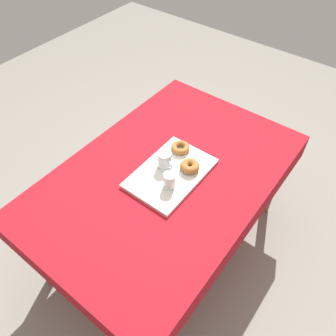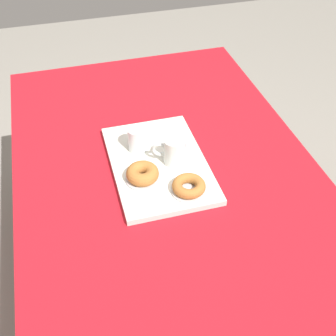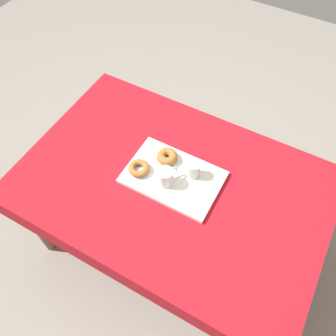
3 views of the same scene
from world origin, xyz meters
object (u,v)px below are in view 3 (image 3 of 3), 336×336
object	(u,v)px
serving_tray	(173,177)
tea_mug_left	(165,177)
donut_plate_left	(167,159)
sugar_donut_right	(139,168)
sugar_donut_left	(167,156)
dining_table	(172,192)
donut_plate_right	(139,170)
water_glass_near	(193,170)

from	to	relation	value
serving_tray	tea_mug_left	world-z (taller)	tea_mug_left
donut_plate_left	sugar_donut_right	distance (m)	0.16
donut_plate_left	sugar_donut_left	world-z (taller)	sugar_donut_left
dining_table	tea_mug_left	world-z (taller)	tea_mug_left
donut_plate_right	sugar_donut_right	bearing A→B (deg)	0.00
water_glass_near	sugar_donut_left	distance (m)	0.16
dining_table	serving_tray	size ratio (longest dim) A/B	3.25
dining_table	tea_mug_left	distance (m)	0.16
water_glass_near	donut_plate_left	size ratio (longest dim) A/B	0.79
serving_tray	donut_plate_left	world-z (taller)	donut_plate_left
serving_tray	sugar_donut_right	size ratio (longest dim) A/B	4.44
sugar_donut_left	water_glass_near	bearing A→B (deg)	173.63
dining_table	sugar_donut_right	size ratio (longest dim) A/B	14.43
tea_mug_left	donut_plate_right	world-z (taller)	tea_mug_left
dining_table	tea_mug_left	xyz separation A→B (m)	(0.03, 0.03, 0.15)
dining_table	sugar_donut_left	xyz separation A→B (m)	(0.08, -0.10, 0.14)
donut_plate_left	donut_plate_right	bearing A→B (deg)	54.91
water_glass_near	donut_plate_left	xyz separation A→B (m)	(0.16, -0.02, -0.04)
serving_tray	tea_mug_left	xyz separation A→B (m)	(0.02, 0.05, 0.06)
tea_mug_left	sugar_donut_left	distance (m)	0.14
dining_table	sugar_donut_left	distance (m)	0.19
dining_table	donut_plate_left	xyz separation A→B (m)	(0.08, -0.10, 0.11)
water_glass_near	donut_plate_right	bearing A→B (deg)	24.05
water_glass_near	sugar_donut_right	bearing A→B (deg)	24.05
serving_tray	sugar_donut_left	xyz separation A→B (m)	(0.07, -0.07, 0.04)
tea_mug_left	sugar_donut_left	bearing A→B (deg)	-64.23
serving_tray	water_glass_near	distance (m)	0.11
donut_plate_left	sugar_donut_left	size ratio (longest dim) A/B	1.06
serving_tray	donut_plate_right	bearing A→B (deg)	18.70
water_glass_near	dining_table	bearing A→B (deg)	47.58
tea_mug_left	donut_plate_left	xyz separation A→B (m)	(0.06, -0.12, -0.04)
water_glass_near	sugar_donut_left	xyz separation A→B (m)	(0.16, -0.02, -0.01)
dining_table	sugar_donut_right	distance (m)	0.22
water_glass_near	sugar_donut_right	distance (m)	0.27
tea_mug_left	donut_plate_right	size ratio (longest dim) A/B	1.00
tea_mug_left	sugar_donut_right	distance (m)	0.15
water_glass_near	sugar_donut_right	xyz separation A→B (m)	(0.25, 0.11, -0.02)
tea_mug_left	dining_table	bearing A→B (deg)	-133.48
sugar_donut_right	dining_table	bearing A→B (deg)	-169.89
serving_tray	donut_plate_left	bearing A→B (deg)	-43.93
serving_tray	donut_plate_left	xyz separation A→B (m)	(0.07, -0.07, 0.01)
dining_table	serving_tray	distance (m)	0.10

